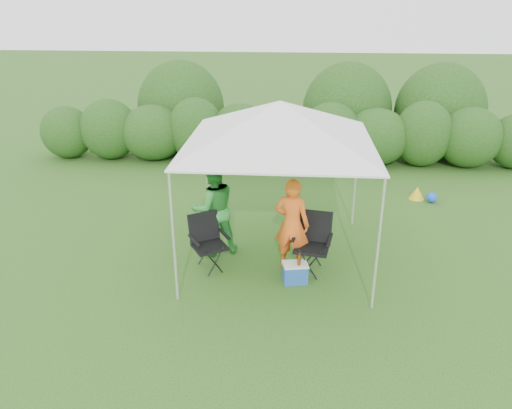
# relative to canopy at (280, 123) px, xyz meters

# --- Properties ---
(ground) EXTENTS (70.00, 70.00, 0.00)m
(ground) POSITION_rel_canopy_xyz_m (0.00, -0.50, -2.46)
(ground) COLOR #315D1D
(hedge) EXTENTS (13.99, 1.53, 1.80)m
(hedge) POSITION_rel_canopy_xyz_m (0.00, 5.50, -1.64)
(hedge) COLOR #254E18
(hedge) RESTS_ON ground
(canopy) EXTENTS (3.10, 3.10, 2.83)m
(canopy) POSITION_rel_canopy_xyz_m (0.00, 0.00, 0.00)
(canopy) COLOR silver
(canopy) RESTS_ON ground
(chair_right) EXTENTS (0.71, 0.67, 1.02)m
(chair_right) POSITION_rel_canopy_xyz_m (0.62, -0.40, -1.88)
(chair_right) COLOR black
(chair_right) RESTS_ON ground
(chair_left) EXTENTS (0.75, 0.74, 0.97)m
(chair_left) POSITION_rel_canopy_xyz_m (-1.19, -0.45, -1.92)
(chair_left) COLOR black
(chair_left) RESTS_ON ground
(man) EXTENTS (0.69, 0.55, 1.65)m
(man) POSITION_rel_canopy_xyz_m (0.25, -0.38, -1.64)
(man) COLOR orange
(man) RESTS_ON ground
(woman) EXTENTS (1.05, 0.96, 1.76)m
(woman) POSITION_rel_canopy_xyz_m (-1.16, 0.08, -1.58)
(woman) COLOR green
(woman) RESTS_ON ground
(cooler) EXTENTS (0.45, 0.37, 0.34)m
(cooler) POSITION_rel_canopy_xyz_m (0.33, -0.85, -2.29)
(cooler) COLOR #2352A4
(cooler) RESTS_ON ground
(bottle) EXTENTS (0.06, 0.06, 0.22)m
(bottle) POSITION_rel_canopy_xyz_m (0.39, -0.89, -2.01)
(bottle) COLOR #592D0C
(bottle) RESTS_ON cooler
(lawn_toy) EXTENTS (0.59, 0.49, 0.29)m
(lawn_toy) POSITION_rel_canopy_xyz_m (3.21, 2.96, -2.32)
(lawn_toy) COLOR gold
(lawn_toy) RESTS_ON ground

